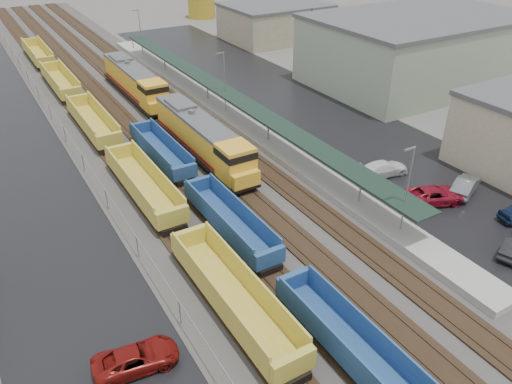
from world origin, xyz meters
TOP-DOWN VIEW (x-y plane):
  - ballast_strip at (0.00, 60.00)m, footprint 20.00×160.00m
  - trackbed at (-0.00, 60.00)m, footprint 14.60×160.00m
  - west_parking_lot at (-15.00, 60.00)m, footprint 10.00×160.00m
  - east_commuter_lot at (19.00, 50.00)m, footprint 16.00×100.00m
  - station_platform at (9.50, 50.01)m, footprint 3.00×80.00m
  - chainlink_fence at (-9.50, 58.44)m, footprint 0.08×160.04m
  - industrial_buildings at (37.76, 45.85)m, footprint 32.52×75.30m
  - tree_east at (28.00, 58.00)m, footprint 4.40×4.40m
  - locomotive_lead at (2.00, 40.49)m, footprint 2.95×19.42m
  - locomotive_trail at (2.00, 61.49)m, footprint 2.95×19.42m
  - well_string_yellow at (-6.00, 36.40)m, footprint 2.82×116.35m
  - well_string_blue at (-2.00, 12.42)m, footprint 2.49×72.62m
  - storage_tank at (32.59, 105.53)m, footprint 6.10×6.10m
  - parked_car_west_c at (-13.02, 18.25)m, footprint 2.79×5.16m
  - parked_car_east_b at (15.78, 22.24)m, footprint 4.23×6.01m
  - parked_car_east_c at (15.56, 28.35)m, footprint 2.71×5.26m
  - parked_car_east_e at (19.61, 21.95)m, footprint 3.38×4.96m

SIDE VIEW (x-z plane):
  - west_parking_lot at x=-15.00m, z-range 0.00..0.02m
  - east_commuter_lot at x=19.00m, z-range 0.00..0.02m
  - ballast_strip at x=0.00m, z-range 0.00..0.08m
  - trackbed at x=0.00m, z-range 0.05..0.27m
  - parked_car_west_c at x=-13.02m, z-range 0.00..1.38m
  - parked_car_east_c at x=15.56m, z-range 0.00..1.46m
  - station_platform at x=9.50m, z-range -3.27..4.73m
  - parked_car_east_b at x=15.78m, z-range 0.00..1.52m
  - parked_car_east_e at x=19.61m, z-range 0.00..1.55m
  - well_string_blue at x=-2.00m, z-range 0.01..2.22m
  - well_string_yellow at x=-6.00m, z-range -0.03..2.47m
  - chainlink_fence at x=-9.50m, z-range 0.60..2.62m
  - locomotive_lead at x=2.00m, z-range 0.15..4.55m
  - locomotive_trail at x=2.00m, z-range 0.15..4.55m
  - storage_tank at x=32.59m, z-range 0.00..6.10m
  - industrial_buildings at x=37.76m, z-range -0.50..9.00m
  - tree_east at x=28.00m, z-range 1.47..11.47m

